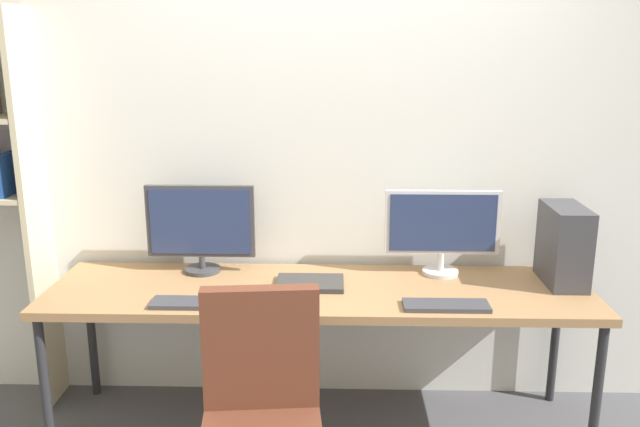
# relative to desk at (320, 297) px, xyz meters

# --- Properties ---
(wall_back) EXTENTS (4.96, 0.10, 2.60)m
(wall_back) POSITION_rel_desk_xyz_m (0.00, 0.42, 0.61)
(wall_back) COLOR silver
(wall_back) RESTS_ON ground_plane
(desk) EXTENTS (2.56, 0.68, 0.74)m
(desk) POSITION_rel_desk_xyz_m (0.00, 0.00, 0.00)
(desk) COLOR #936D47
(desk) RESTS_ON ground_plane
(monitor_left) EXTENTS (0.54, 0.18, 0.45)m
(monitor_left) POSITION_rel_desk_xyz_m (-0.60, 0.21, 0.29)
(monitor_left) COLOR #38383D
(monitor_left) RESTS_ON desk
(monitor_right) EXTENTS (0.57, 0.18, 0.43)m
(monitor_right) POSITION_rel_desk_xyz_m (0.60, 0.21, 0.29)
(monitor_right) COLOR silver
(monitor_right) RESTS_ON desk
(pc_tower) EXTENTS (0.17, 0.34, 0.38)m
(pc_tower) POSITION_rel_desk_xyz_m (1.16, 0.10, 0.24)
(pc_tower) COLOR #38383D
(pc_tower) RESTS_ON desk
(keyboard_left) EXTENTS (0.36, 0.13, 0.02)m
(keyboard_left) POSITION_rel_desk_xyz_m (-0.56, -0.23, 0.06)
(keyboard_left) COLOR #38383D
(keyboard_left) RESTS_ON desk
(keyboard_right) EXTENTS (0.37, 0.13, 0.02)m
(keyboard_right) POSITION_rel_desk_xyz_m (0.56, -0.23, 0.06)
(keyboard_right) COLOR #38383D
(keyboard_right) RESTS_ON desk
(computer_mouse) EXTENTS (0.06, 0.10, 0.03)m
(computer_mouse) POSITION_rel_desk_xyz_m (-0.27, -0.14, 0.06)
(computer_mouse) COLOR silver
(computer_mouse) RESTS_ON desk
(laptop_closed) EXTENTS (0.32, 0.22, 0.02)m
(laptop_closed) POSITION_rel_desk_xyz_m (-0.05, 0.03, 0.06)
(laptop_closed) COLOR #2D2D2D
(laptop_closed) RESTS_ON desk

